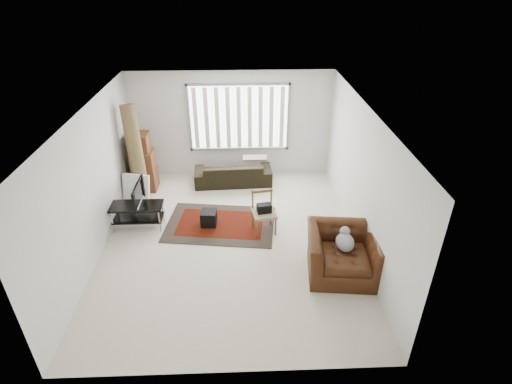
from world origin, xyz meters
TOP-DOWN VIEW (x-y plane):
  - room at (0.03, 0.51)m, footprint 6.00×6.02m
  - persian_rug at (-0.23, 0.58)m, footprint 2.45×1.79m
  - tv_stand at (-1.95, 0.58)m, footprint 1.07×0.48m
  - tv at (-1.95, 0.58)m, footprint 0.11×0.86m
  - subwoofer at (-0.47, 0.57)m, footprint 0.34×0.34m
  - moving_boxes at (-2.14, 2.24)m, footprint 0.59×0.54m
  - white_flatpack at (-2.15, 1.41)m, footprint 0.66×0.41m
  - rolled_rug at (-2.15, 1.82)m, footprint 0.58×0.86m
  - sofa at (0.03, 2.45)m, footprint 1.96×0.93m
  - side_chair at (0.68, 0.34)m, footprint 0.54×0.54m
  - armchair at (2.03, -1.02)m, footprint 1.41×1.26m

SIDE VIEW (x-z plane):
  - persian_rug at x=-0.23m, z-range 0.00..0.02m
  - subwoofer at x=-0.47m, z-range 0.02..0.34m
  - sofa at x=0.03m, z-range 0.00..0.74m
  - tv_stand at x=-1.95m, z-range 0.12..0.65m
  - white_flatpack at x=-2.15m, z-range 0.00..0.78m
  - side_chair at x=0.68m, z-range 0.05..0.92m
  - armchair at x=2.03m, z-range 0.00..0.97m
  - moving_boxes at x=-2.14m, z-range -0.05..1.39m
  - tv at x=-1.95m, z-range 0.53..1.03m
  - rolled_rug at x=-2.15m, z-range 0.00..2.24m
  - room at x=0.03m, z-range 0.40..3.11m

